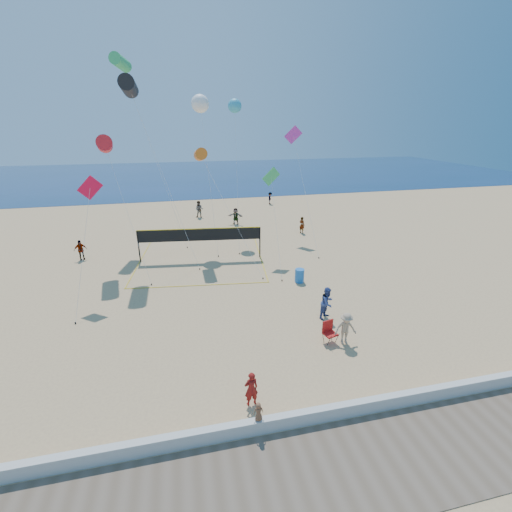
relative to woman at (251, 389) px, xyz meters
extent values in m
plane|color=tan|center=(0.55, 1.64, -0.77)|extent=(120.00, 120.00, 0.00)
cube|color=navy|center=(0.55, 63.64, -0.75)|extent=(140.00, 50.00, 0.03)
cube|color=silver|center=(0.55, -1.36, -0.47)|extent=(32.00, 0.30, 0.60)
cube|color=brown|center=(0.55, -3.36, -0.75)|extent=(32.00, 3.60, 0.03)
imported|color=maroon|center=(0.00, 0.00, 0.00)|extent=(0.61, 0.44, 1.53)
imported|color=brown|center=(-0.02, -1.35, 0.21)|extent=(0.38, 0.26, 0.74)
imported|color=#344583|center=(5.53, 5.38, 0.17)|extent=(1.16, 1.11, 1.88)
imported|color=tan|center=(5.42, 2.89, 0.09)|extent=(1.18, 0.76, 1.72)
imported|color=gray|center=(-10.25, 17.95, 0.06)|extent=(1.05, 0.72, 1.65)
imported|color=gray|center=(3.63, 25.31, 0.12)|extent=(1.71, 1.16, 1.77)
imported|color=gray|center=(9.57, 20.77, 0.06)|extent=(0.66, 0.72, 1.65)
imported|color=gray|center=(-0.01, 28.95, 0.20)|extent=(1.12, 0.98, 1.94)
imported|color=gray|center=(9.78, 33.92, 0.02)|extent=(0.91, 1.16, 1.58)
cube|color=#AF1614|center=(4.72, 3.09, -0.25)|extent=(0.75, 0.71, 0.07)
cube|color=#AF1614|center=(4.66, 3.33, 0.09)|extent=(0.62, 0.22, 0.63)
cylinder|color=black|center=(4.53, 2.80, -0.48)|extent=(0.10, 0.31, 0.81)
cylinder|color=black|center=(4.42, 3.25, -0.48)|extent=(0.10, 0.31, 0.81)
cylinder|color=black|center=(5.02, 2.93, -0.48)|extent=(0.10, 0.31, 0.81)
cylinder|color=black|center=(4.91, 3.37, -0.48)|extent=(0.10, 0.31, 0.81)
cylinder|color=blue|center=(5.58, 10.14, -0.29)|extent=(0.72, 0.72, 0.95)
cylinder|color=black|center=(-5.59, 16.42, 0.52)|extent=(0.10, 0.10, 2.56)
cylinder|color=black|center=(3.96, 15.29, 0.52)|extent=(0.10, 0.10, 2.56)
cube|color=black|center=(-0.81, 15.86, 1.32)|extent=(9.55, 1.15, 0.96)
cube|color=gold|center=(-0.81, 15.86, 1.83)|extent=(9.55, 1.16, 0.06)
cube|color=gold|center=(-1.38, 11.08, -0.76)|extent=(9.75, 1.20, 0.02)
cube|color=gold|center=(-0.25, 20.63, -0.76)|extent=(9.75, 1.20, 0.02)
cylinder|color=red|center=(-6.97, 16.70, 8.20)|extent=(1.48, 2.70, 1.40)
cylinder|color=silver|center=(-5.73, 14.29, 3.74)|extent=(2.50, 4.83, 8.93)
cylinder|color=black|center=(-4.49, 11.89, -0.72)|extent=(0.08, 0.08, 0.10)
cylinder|color=black|center=(-4.95, 17.33, 11.95)|extent=(1.10, 2.61, 1.42)
cylinder|color=silver|center=(-3.01, 15.56, 5.62)|extent=(3.90, 3.56, 12.67)
cylinder|color=black|center=(-1.07, 13.79, -0.72)|extent=(0.08, 0.08, 0.10)
cylinder|color=orange|center=(-0.32, 16.99, 7.35)|extent=(0.93, 2.13, 1.16)
cylinder|color=silver|center=(1.45, 14.07, 3.32)|extent=(3.55, 5.87, 8.08)
cylinder|color=black|center=(3.21, 11.14, -0.72)|extent=(0.08, 0.08, 0.10)
cube|color=red|center=(-7.32, 11.97, 5.99)|extent=(1.55, 0.26, 1.53)
cylinder|color=silver|center=(-7.83, 9.88, 2.64)|extent=(1.03, 4.21, 6.72)
cylinder|color=black|center=(-8.33, 7.78, -0.72)|extent=(0.08, 0.08, 0.10)
cube|color=#36B462|center=(4.92, 15.67, 5.72)|extent=(1.52, 0.32, 1.52)
cylinder|color=silver|center=(4.67, 13.09, 2.50)|extent=(0.50, 5.17, 6.44)
cylinder|color=black|center=(4.43, 10.51, -0.72)|extent=(0.08, 0.08, 0.10)
cube|color=#BA2FAF|center=(8.49, 21.34, 8.54)|extent=(1.52, 0.78, 1.67)
cylinder|color=silver|center=(8.55, 17.64, 3.91)|extent=(0.14, 7.41, 9.26)
cylinder|color=black|center=(8.61, 13.94, -0.72)|extent=(0.08, 0.08, 0.10)
sphere|color=white|center=(0.17, 21.03, 11.06)|extent=(1.64, 1.64, 1.46)
cylinder|color=silver|center=(0.40, 18.60, 5.17)|extent=(0.47, 4.88, 11.78)
cylinder|color=black|center=(0.63, 16.16, -0.72)|extent=(0.08, 0.08, 0.10)
sphere|color=#35A2C9|center=(3.36, 22.80, 10.98)|extent=(1.49, 1.49, 1.22)
cylinder|color=silver|center=(2.90, 19.56, 5.13)|extent=(0.95, 6.49, 11.71)
cylinder|color=black|center=(2.43, 16.33, -0.72)|extent=(0.08, 0.08, 0.10)
cylinder|color=#36B462|center=(-6.02, 23.76, 14.26)|extent=(1.59, 2.59, 1.32)
cylinder|color=silver|center=(-3.92, 21.29, 6.77)|extent=(4.22, 4.95, 14.98)
cylinder|color=black|center=(-1.82, 18.83, -0.72)|extent=(0.08, 0.08, 0.10)
camera|label=1|loc=(-2.12, -10.27, 9.72)|focal=24.00mm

